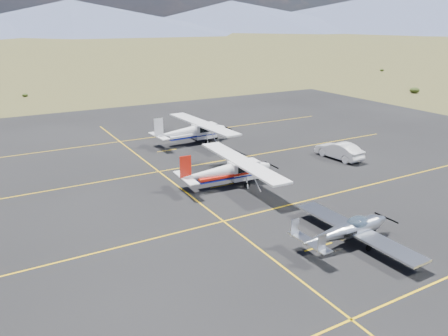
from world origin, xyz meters
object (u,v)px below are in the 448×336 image
object	(u,v)px
aircraft_plain	(192,131)
sedan	(339,151)
aircraft_low_wing	(348,230)
aircraft_cessna	(228,170)

from	to	relation	value
aircraft_plain	sedan	size ratio (longest dim) A/B	2.61
aircraft_plain	aircraft_low_wing	bearing A→B (deg)	-97.03
aircraft_low_wing	aircraft_plain	xyz separation A→B (m)	(1.71, 23.70, 0.45)
aircraft_low_wing	sedan	size ratio (longest dim) A/B	1.87
aircraft_cessna	aircraft_low_wing	bearing A→B (deg)	-81.29
aircraft_cessna	aircraft_plain	xyz separation A→B (m)	(2.92, 12.37, 0.08)
aircraft_cessna	aircraft_plain	bearing A→B (deg)	79.39
aircraft_low_wing	sedan	xyz separation A→B (m)	(11.09, 12.33, -0.13)
sedan	aircraft_cessna	bearing A→B (deg)	-0.37
aircraft_plain	sedan	distance (m)	14.75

